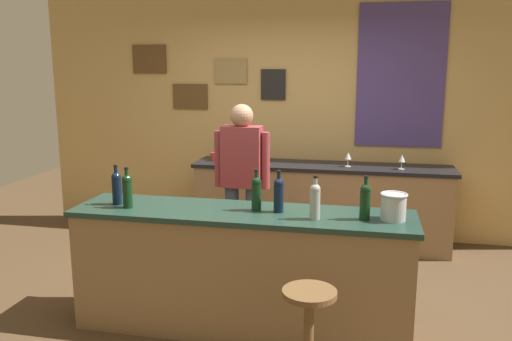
% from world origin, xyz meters
% --- Properties ---
extents(ground_plane, '(10.00, 10.00, 0.00)m').
position_xyz_m(ground_plane, '(0.00, 0.00, 0.00)').
color(ground_plane, '#4C3823').
extents(back_wall, '(6.00, 0.09, 2.80)m').
position_xyz_m(back_wall, '(0.02, 2.03, 1.42)').
color(back_wall, tan).
rests_on(back_wall, ground_plane).
extents(bar_counter, '(2.50, 0.60, 0.92)m').
position_xyz_m(bar_counter, '(0.00, -0.40, 0.46)').
color(bar_counter, olive).
rests_on(bar_counter, ground_plane).
extents(side_counter, '(2.80, 0.56, 0.90)m').
position_xyz_m(side_counter, '(0.40, 1.65, 0.45)').
color(side_counter, olive).
rests_on(side_counter, ground_plane).
extents(bartender, '(0.52, 0.21, 1.62)m').
position_xyz_m(bartender, '(-0.24, 0.62, 0.94)').
color(bartender, '#384766').
rests_on(bartender, ground_plane).
extents(bar_stool, '(0.32, 0.32, 0.68)m').
position_xyz_m(bar_stool, '(0.58, -1.13, 0.46)').
color(bar_stool, brown).
rests_on(bar_stool, ground_plane).
extents(wine_bottle_a, '(0.07, 0.07, 0.31)m').
position_xyz_m(wine_bottle_a, '(-0.96, -0.42, 1.06)').
color(wine_bottle_a, black).
rests_on(wine_bottle_a, bar_counter).
extents(wine_bottle_b, '(0.07, 0.07, 0.31)m').
position_xyz_m(wine_bottle_b, '(-0.84, -0.49, 1.06)').
color(wine_bottle_b, black).
rests_on(wine_bottle_b, bar_counter).
extents(wine_bottle_c, '(0.07, 0.07, 0.31)m').
position_xyz_m(wine_bottle_c, '(0.10, -0.36, 1.06)').
color(wine_bottle_c, black).
rests_on(wine_bottle_c, bar_counter).
extents(wine_bottle_d, '(0.07, 0.07, 0.31)m').
position_xyz_m(wine_bottle_d, '(0.27, -0.37, 1.06)').
color(wine_bottle_d, black).
rests_on(wine_bottle_d, bar_counter).
extents(wine_bottle_e, '(0.07, 0.07, 0.31)m').
position_xyz_m(wine_bottle_e, '(0.54, -0.50, 1.06)').
color(wine_bottle_e, '#999E99').
rests_on(wine_bottle_e, bar_counter).
extents(wine_bottle_f, '(0.07, 0.07, 0.31)m').
position_xyz_m(wine_bottle_f, '(0.88, -0.44, 1.06)').
color(wine_bottle_f, black).
rests_on(wine_bottle_f, bar_counter).
extents(ice_bucket, '(0.19, 0.19, 0.19)m').
position_xyz_m(ice_bucket, '(1.07, -0.41, 1.02)').
color(ice_bucket, '#B7BABF').
rests_on(ice_bucket, bar_counter).
extents(wine_glass_a, '(0.07, 0.07, 0.16)m').
position_xyz_m(wine_glass_a, '(-0.48, 1.70, 1.01)').
color(wine_glass_a, silver).
rests_on(wine_glass_a, side_counter).
extents(wine_glass_b, '(0.07, 0.07, 0.16)m').
position_xyz_m(wine_glass_b, '(0.68, 1.60, 1.01)').
color(wine_glass_b, silver).
rests_on(wine_glass_b, side_counter).
extents(wine_glass_c, '(0.07, 0.07, 0.16)m').
position_xyz_m(wine_glass_c, '(1.24, 1.56, 1.01)').
color(wine_glass_c, silver).
rests_on(wine_glass_c, side_counter).
extents(coffee_mug, '(0.13, 0.08, 0.09)m').
position_xyz_m(coffee_mug, '(-0.81, 1.64, 0.95)').
color(coffee_mug, '#B2332D').
rests_on(coffee_mug, side_counter).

